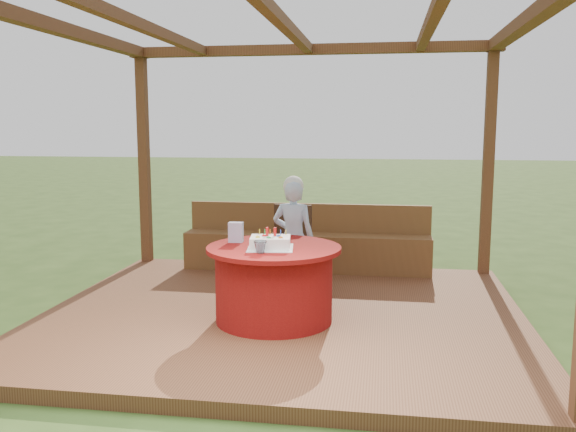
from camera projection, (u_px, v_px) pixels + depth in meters
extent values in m
plane|color=#2A4517|center=(284.00, 322.00, 5.86)|extent=(60.00, 60.00, 0.00)
cube|color=brown|center=(284.00, 316.00, 5.85)|extent=(4.50, 4.00, 0.12)
cube|color=brown|center=(144.00, 162.00, 7.82)|extent=(0.12, 0.12, 2.60)
cube|color=brown|center=(488.00, 165.00, 7.16)|extent=(0.12, 0.12, 2.60)
cube|color=brown|center=(309.00, 49.00, 7.29)|extent=(4.50, 0.14, 0.12)
cube|color=brown|center=(63.00, 29.00, 5.78)|extent=(0.14, 4.00, 0.12)
cube|color=brown|center=(533.00, 17.00, 5.12)|extent=(0.14, 4.00, 0.12)
cube|color=brown|center=(146.00, 27.00, 5.65)|extent=(0.10, 3.70, 0.10)
cube|color=brown|center=(284.00, 24.00, 5.45)|extent=(0.10, 3.70, 0.10)
cube|color=brown|center=(432.00, 20.00, 5.25)|extent=(0.10, 3.70, 0.10)
cube|color=brown|center=(306.00, 252.00, 7.47)|extent=(3.00, 0.42, 0.45)
cube|color=brown|center=(308.00, 217.00, 7.59)|extent=(3.00, 0.06, 0.35)
cylinder|color=maroon|center=(274.00, 286.00, 5.49)|extent=(1.05, 1.05, 0.65)
cylinder|color=maroon|center=(274.00, 249.00, 5.44)|extent=(1.21, 1.21, 0.04)
cube|color=#331E10|center=(288.00, 247.00, 6.69)|extent=(0.48, 0.48, 0.05)
cylinder|color=#331E10|center=(268.00, 269.00, 6.61)|extent=(0.04, 0.04, 0.43)
cylinder|color=#331E10|center=(299.00, 271.00, 6.51)|extent=(0.04, 0.04, 0.43)
cylinder|color=#331E10|center=(278.00, 262.00, 6.94)|extent=(0.04, 0.04, 0.43)
cylinder|color=#331E10|center=(307.00, 264.00, 6.84)|extent=(0.04, 0.04, 0.43)
cube|color=#331E10|center=(293.00, 224.00, 6.85)|extent=(0.43, 0.09, 0.45)
imported|color=#95B8DD|center=(293.00, 238.00, 6.32)|extent=(0.47, 0.34, 1.20)
sphere|color=white|center=(293.00, 186.00, 6.25)|extent=(0.21, 0.21, 0.21)
cube|color=white|center=(270.00, 248.00, 5.35)|extent=(0.44, 0.44, 0.01)
cube|color=white|center=(270.00, 242.00, 5.35)|extent=(0.38, 0.32, 0.10)
cylinder|color=red|center=(267.00, 232.00, 5.38)|extent=(0.03, 0.03, 0.07)
cylinder|color=red|center=(275.00, 232.00, 5.37)|extent=(0.03, 0.03, 0.07)
sphere|color=yellow|center=(258.00, 236.00, 5.30)|extent=(0.04, 0.04, 0.04)
sphere|color=green|center=(269.00, 237.00, 5.27)|extent=(0.04, 0.04, 0.04)
sphere|color=orange|center=(281.00, 237.00, 5.27)|extent=(0.04, 0.04, 0.04)
sphere|color=red|center=(264.00, 235.00, 5.37)|extent=(0.04, 0.04, 0.04)
sphere|color=blue|center=(279.00, 235.00, 5.36)|extent=(0.04, 0.04, 0.04)
cube|color=#CF86B3|center=(236.00, 232.00, 5.63)|extent=(0.13, 0.09, 0.19)
imported|color=white|center=(260.00, 247.00, 5.15)|extent=(0.13, 0.13, 0.10)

